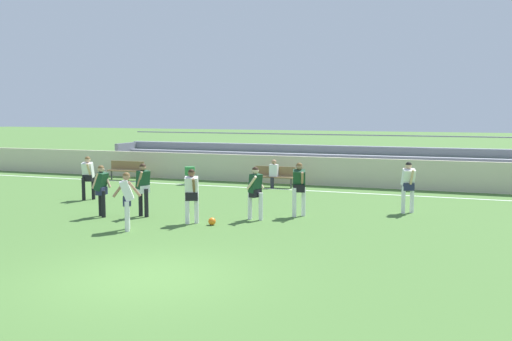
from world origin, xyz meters
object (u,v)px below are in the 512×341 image
player_dark_wide_right (255,188)px  player_white_challenging (88,174)px  bleacher_stand (376,163)px  bench_centre_sideline (126,169)px  trash_bin (190,175)px  player_dark_dropping_back (299,184)px  player_white_pressing_high (127,196)px  soccer_ball (212,221)px  player_dark_overlapping (143,185)px  player_dark_deep_cover (101,186)px  spectator_seated (274,171)px  player_white_trailing_run (408,183)px  bench_near_bin (274,175)px  player_white_wide_left (192,191)px

player_dark_wide_right → player_white_challenging: (-7.17, 1.50, -0.01)m
bleacher_stand → bench_centre_sideline: bearing=-164.9°
trash_bin → player_dark_dropping_back: player_dark_dropping_back is taller
player_white_challenging → player_white_pressing_high: player_white_pressing_high is taller
bleacher_stand → player_dark_dropping_back: size_ratio=15.67×
soccer_ball → player_dark_overlapping: bearing=169.7°
player_dark_wide_right → trash_bin: bearing=129.6°
trash_bin → player_dark_deep_cover: bearing=-83.1°
spectator_seated → player_white_pressing_high: (-1.07, -9.67, 0.26)m
trash_bin → player_white_pressing_high: (2.84, -9.48, 0.57)m
player_dark_overlapping → player_dark_dropping_back: (4.57, 1.71, 0.02)m
player_dark_deep_cover → soccer_ball: bearing=-0.1°
player_white_pressing_high → player_dark_deep_cover: bearing=142.0°
player_white_pressing_high → player_dark_deep_cover: player_white_pressing_high is taller
player_dark_dropping_back → player_white_pressing_high: 5.34m
player_white_pressing_high → player_dark_deep_cover: 2.37m
player_white_challenging → player_dark_overlapping: bearing=-30.9°
player_white_trailing_run → player_white_pressing_high: player_white_trailing_run is taller
bench_near_bin → bench_centre_sideline: same height
player_white_trailing_run → player_white_pressing_high: size_ratio=1.03×
bench_centre_sideline → player_white_pressing_high: size_ratio=1.11×
bench_near_bin → player_white_trailing_run: (6.00, -4.37, 0.45)m
spectator_seated → trash_bin: bearing=-177.1°
bench_near_bin → player_dark_overlapping: 8.07m
bleacher_stand → player_dark_overlapping: bleacher_stand is taller
bench_near_bin → player_white_challenging: bearing=-133.8°
player_white_challenging → player_white_trailing_run: player_white_trailing_run is taller
player_white_wide_left → spectator_seated: bearing=91.4°
player_dark_dropping_back → bleacher_stand: bearing=83.5°
player_white_challenging → player_dark_deep_cover: 3.65m
player_white_wide_left → player_white_pressing_high: size_ratio=0.99×
player_dark_wide_right → player_white_challenging: player_dark_wide_right is taller
spectator_seated → bench_centre_sideline: bearing=179.1°
player_white_pressing_high → player_white_trailing_run: bearing=37.5°
soccer_ball → bench_centre_sideline: bearing=134.8°
bench_centre_sideline → bench_near_bin: bearing=0.0°
spectator_seated → player_white_challenging: size_ratio=0.75×
bleacher_stand → spectator_seated: bearing=-140.9°
player_white_wide_left → player_dark_wide_right: 1.95m
bench_centre_sideline → player_white_challenging: (2.03, -5.65, 0.41)m
bench_centre_sideline → player_dark_overlapping: player_dark_overlapping is taller
bench_centre_sideline → soccer_ball: 11.77m
bench_centre_sideline → player_white_wide_left: size_ratio=1.11×
bench_centre_sideline → player_dark_deep_cover: (4.51, -8.33, 0.41)m
player_white_wide_left → player_dark_deep_cover: player_dark_deep_cover is taller
player_dark_dropping_back → player_white_trailing_run: (3.15, 1.79, -0.02)m
bench_centre_sideline → player_white_wide_left: player_white_wide_left is taller
trash_bin → soccer_ball: 9.33m
spectator_seated → player_white_trailing_run: player_white_trailing_run is taller
player_white_challenging → player_white_pressing_high: size_ratio=1.00×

